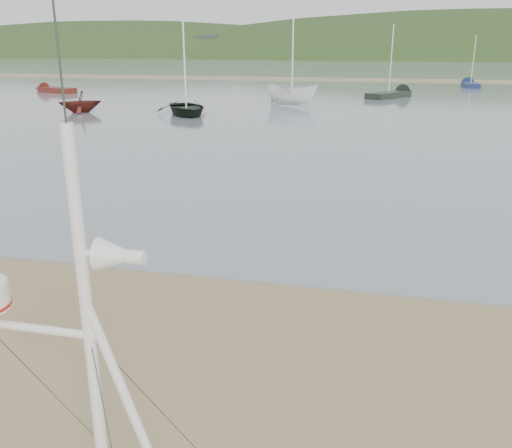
% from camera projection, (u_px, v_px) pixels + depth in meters
% --- Properties ---
extents(ground, '(560.00, 560.00, 0.00)m').
position_uv_depth(ground, '(85.00, 397.00, 7.03)').
color(ground, '#88734E').
rests_on(ground, ground).
extents(water, '(560.00, 256.00, 0.04)m').
position_uv_depth(water, '(373.00, 65.00, 129.08)').
color(water, slate).
rests_on(water, ground).
extents(sandbar, '(560.00, 7.00, 0.07)m').
position_uv_depth(sandbar, '(360.00, 80.00, 71.73)').
color(sandbar, '#88734E').
rests_on(sandbar, water).
extents(hill_ridge, '(620.00, 180.00, 80.00)m').
position_uv_depth(hill_ridge, '(422.00, 106.00, 226.46)').
color(hill_ridge, '#213817').
rests_on(hill_ridge, ground).
extents(far_cottages, '(294.40, 6.30, 8.00)m').
position_uv_depth(far_cottages, '(388.00, 47.00, 186.36)').
color(far_cottages, beige).
rests_on(far_cottages, ground).
extents(boat_dark, '(3.28, 2.60, 4.61)m').
position_uv_depth(boat_dark, '(185.00, 79.00, 34.56)').
color(boat_dark, black).
rests_on(boat_dark, water).
extents(boat_red, '(2.57, 2.74, 2.73)m').
position_uv_depth(boat_red, '(79.00, 92.00, 36.36)').
color(boat_red, '#511912').
rests_on(boat_red, water).
extents(boat_white, '(2.23, 2.20, 4.38)m').
position_uv_depth(boat_white, '(292.00, 76.00, 39.60)').
color(boat_white, white).
rests_on(boat_white, water).
extents(sailboat_blue_far, '(1.55, 5.90, 5.88)m').
position_uv_depth(sailboat_blue_far, '(468.00, 84.00, 60.50)').
color(sailboat_blue_far, '#142349').
rests_on(sailboat_blue_far, ground).
extents(dinghy_red_far, '(5.62, 3.12, 1.34)m').
position_uv_depth(dinghy_red_far, '(49.00, 89.00, 52.85)').
color(dinghy_red_far, '#511912').
rests_on(dinghy_red_far, ground).
extents(sailboat_dark_mid, '(4.82, 6.50, 6.60)m').
position_uv_depth(sailboat_dark_mid, '(399.00, 94.00, 48.24)').
color(sailboat_dark_mid, black).
rests_on(sailboat_dark_mid, ground).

